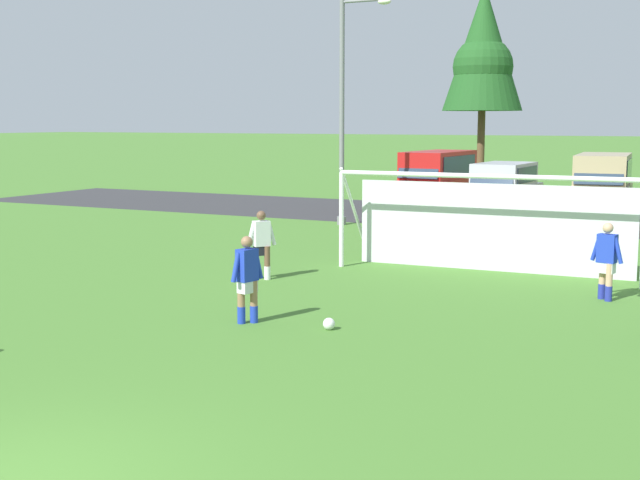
{
  "coord_description": "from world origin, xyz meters",
  "views": [
    {
      "loc": [
        6.63,
        -5.84,
        3.74
      ],
      "look_at": [
        -0.78,
        8.9,
        1.43
      ],
      "focal_mm": 47.84,
      "sensor_mm": 36.0,
      "label": 1
    }
  ],
  "objects_px": {
    "player_trailing_back": "(261,245)",
    "parked_car_slot_center_left": "(602,186)",
    "player_striker_near": "(247,280)",
    "street_lamp": "(346,110)",
    "parked_car_slot_far_left": "(437,180)",
    "soccer_goal": "(490,221)",
    "player_winger_right": "(606,261)",
    "soccer_ball": "(329,324)",
    "parked_car_slot_left": "(503,191)"
  },
  "relations": [
    {
      "from": "soccer_ball",
      "to": "parked_car_slot_center_left",
      "type": "bearing_deg",
      "value": 84.78
    },
    {
      "from": "player_striker_near",
      "to": "parked_car_slot_left",
      "type": "relative_size",
      "value": 0.35
    },
    {
      "from": "player_winger_right",
      "to": "parked_car_slot_left",
      "type": "height_order",
      "value": "parked_car_slot_left"
    },
    {
      "from": "soccer_goal",
      "to": "player_trailing_back",
      "type": "bearing_deg",
      "value": -143.4
    },
    {
      "from": "soccer_ball",
      "to": "parked_car_slot_left",
      "type": "xyz_separation_m",
      "value": [
        -1.7,
        18.51,
        1.0
      ]
    },
    {
      "from": "player_winger_right",
      "to": "parked_car_slot_left",
      "type": "relative_size",
      "value": 0.35
    },
    {
      "from": "parked_car_slot_far_left",
      "to": "street_lamp",
      "type": "distance_m",
      "value": 6.22
    },
    {
      "from": "player_winger_right",
      "to": "street_lamp",
      "type": "distance_m",
      "value": 14.42
    },
    {
      "from": "soccer_ball",
      "to": "player_striker_near",
      "type": "bearing_deg",
      "value": -172.41
    },
    {
      "from": "player_striker_near",
      "to": "street_lamp",
      "type": "xyz_separation_m",
      "value": [
        -4.76,
        14.56,
        3.31
      ]
    },
    {
      "from": "parked_car_slot_center_left",
      "to": "street_lamp",
      "type": "distance_m",
      "value": 10.02
    },
    {
      "from": "soccer_ball",
      "to": "player_winger_right",
      "type": "xyz_separation_m",
      "value": [
        4.06,
        4.94,
        0.71
      ]
    },
    {
      "from": "player_winger_right",
      "to": "parked_car_slot_far_left",
      "type": "bearing_deg",
      "value": 120.81
    },
    {
      "from": "soccer_goal",
      "to": "player_winger_right",
      "type": "height_order",
      "value": "soccer_goal"
    },
    {
      "from": "soccer_goal",
      "to": "parked_car_slot_center_left",
      "type": "height_order",
      "value": "soccer_goal"
    },
    {
      "from": "player_trailing_back",
      "to": "parked_car_slot_left",
      "type": "relative_size",
      "value": 0.35
    },
    {
      "from": "soccer_ball",
      "to": "player_trailing_back",
      "type": "xyz_separation_m",
      "value": [
        -3.62,
        3.75,
        0.71
      ]
    },
    {
      "from": "soccer_ball",
      "to": "parked_car_slot_center_left",
      "type": "height_order",
      "value": "parked_car_slot_center_left"
    },
    {
      "from": "soccer_ball",
      "to": "player_winger_right",
      "type": "height_order",
      "value": "player_winger_right"
    },
    {
      "from": "parked_car_slot_left",
      "to": "soccer_goal",
      "type": "bearing_deg",
      "value": -76.91
    },
    {
      "from": "player_striker_near",
      "to": "player_trailing_back",
      "type": "bearing_deg",
      "value": 117.19
    },
    {
      "from": "soccer_ball",
      "to": "player_striker_near",
      "type": "xyz_separation_m",
      "value": [
        -1.59,
        -0.21,
        0.71
      ]
    },
    {
      "from": "player_striker_near",
      "to": "parked_car_slot_center_left",
      "type": "xyz_separation_m",
      "value": [
        3.37,
        19.71,
        0.52
      ]
    },
    {
      "from": "player_winger_right",
      "to": "player_trailing_back",
      "type": "xyz_separation_m",
      "value": [
        -7.68,
        -1.19,
        0.0
      ]
    },
    {
      "from": "player_striker_near",
      "to": "street_lamp",
      "type": "height_order",
      "value": "street_lamp"
    },
    {
      "from": "soccer_goal",
      "to": "parked_car_slot_far_left",
      "type": "height_order",
      "value": "soccer_goal"
    },
    {
      "from": "player_striker_near",
      "to": "soccer_goal",
      "type": "bearing_deg",
      "value": 71.0
    },
    {
      "from": "soccer_ball",
      "to": "player_trailing_back",
      "type": "height_order",
      "value": "player_trailing_back"
    },
    {
      "from": "player_winger_right",
      "to": "parked_car_slot_far_left",
      "type": "relative_size",
      "value": 0.33
    },
    {
      "from": "soccer_ball",
      "to": "player_trailing_back",
      "type": "bearing_deg",
      "value": 134.03
    },
    {
      "from": "parked_car_slot_left",
      "to": "street_lamp",
      "type": "xyz_separation_m",
      "value": [
        -4.65,
        -4.16,
        3.02
      ]
    },
    {
      "from": "player_winger_right",
      "to": "player_trailing_back",
      "type": "height_order",
      "value": "same"
    },
    {
      "from": "player_striker_near",
      "to": "parked_car_slot_left",
      "type": "distance_m",
      "value": 18.73
    },
    {
      "from": "parked_car_slot_far_left",
      "to": "parked_car_slot_left",
      "type": "distance_m",
      "value": 3.24
    },
    {
      "from": "parked_car_slot_center_left",
      "to": "soccer_goal",
      "type": "bearing_deg",
      "value": -93.89
    },
    {
      "from": "player_trailing_back",
      "to": "parked_car_slot_center_left",
      "type": "distance_m",
      "value": 16.66
    },
    {
      "from": "soccer_ball",
      "to": "soccer_goal",
      "type": "distance_m",
      "value": 7.29
    },
    {
      "from": "parked_car_slot_far_left",
      "to": "parked_car_slot_center_left",
      "type": "distance_m",
      "value": 6.5
    },
    {
      "from": "parked_car_slot_far_left",
      "to": "street_lamp",
      "type": "height_order",
      "value": "street_lamp"
    },
    {
      "from": "parked_car_slot_far_left",
      "to": "soccer_goal",
      "type": "bearing_deg",
      "value": -65.68
    },
    {
      "from": "soccer_ball",
      "to": "parked_car_slot_center_left",
      "type": "relative_size",
      "value": 0.04
    },
    {
      "from": "parked_car_slot_far_left",
      "to": "parked_car_slot_center_left",
      "type": "bearing_deg",
      "value": -1.48
    },
    {
      "from": "player_striker_near",
      "to": "parked_car_slot_center_left",
      "type": "relative_size",
      "value": 0.33
    },
    {
      "from": "player_striker_near",
      "to": "player_trailing_back",
      "type": "distance_m",
      "value": 4.45
    },
    {
      "from": "player_striker_near",
      "to": "player_winger_right",
      "type": "distance_m",
      "value": 7.64
    },
    {
      "from": "player_winger_right",
      "to": "parked_car_slot_center_left",
      "type": "relative_size",
      "value": 0.33
    },
    {
      "from": "soccer_goal",
      "to": "player_striker_near",
      "type": "height_order",
      "value": "soccer_goal"
    },
    {
      "from": "soccer_goal",
      "to": "street_lamp",
      "type": "distance_m",
      "value": 10.64
    },
    {
      "from": "soccer_goal",
      "to": "player_striker_near",
      "type": "distance_m",
      "value": 7.78
    },
    {
      "from": "soccer_ball",
      "to": "parked_car_slot_left",
      "type": "height_order",
      "value": "parked_car_slot_left"
    }
  ]
}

